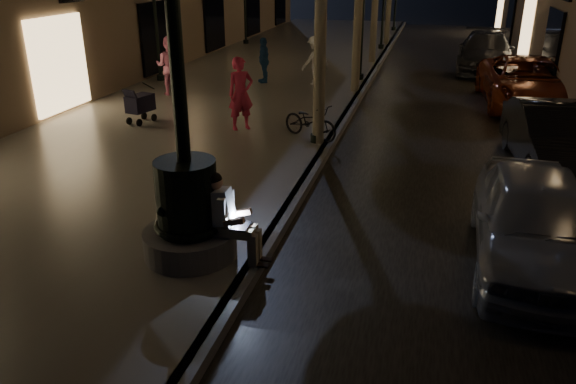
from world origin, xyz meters
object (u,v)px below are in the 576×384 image
(car_third, at_px, (526,83))
(pedestrian_blue, at_px, (264,60))
(car_front, at_px, (535,221))
(fountain_lamppost, at_px, (187,193))
(lamp_curb_a, at_px, (319,13))
(stroller, at_px, (140,103))
(pedestrian_red, at_px, (241,94))
(seated_man_laptop, at_px, (227,215))
(pedestrian_white, at_px, (316,60))
(car_second, at_px, (554,138))
(bicycle, at_px, (310,121))
(pedestrian_pink, at_px, (170,66))
(car_rear, at_px, (485,52))

(car_third, height_order, pedestrian_blue, pedestrian_blue)
(car_front, bearing_deg, fountain_lamppost, -163.11)
(lamp_curb_a, relative_size, car_third, 0.88)
(stroller, distance_m, car_third, 11.81)
(stroller, height_order, pedestrian_red, pedestrian_red)
(seated_man_laptop, relative_size, car_third, 0.25)
(car_third, relative_size, pedestrian_red, 2.91)
(lamp_curb_a, bearing_deg, pedestrian_white, 101.93)
(car_second, relative_size, pedestrian_red, 2.33)
(car_second, height_order, pedestrian_red, pedestrian_red)
(car_front, relative_size, bicycle, 2.62)
(pedestrian_red, distance_m, bicycle, 2.01)
(pedestrian_red, height_order, pedestrian_pink, pedestrian_pink)
(seated_man_laptop, xyz_separation_m, bicycle, (-0.13, 6.30, -0.29))
(car_rear, relative_size, bicycle, 3.28)
(stroller, bearing_deg, car_front, -15.73)
(car_third, distance_m, pedestrian_white, 6.96)
(car_front, relative_size, pedestrian_pink, 2.26)
(car_third, xyz_separation_m, car_rear, (-0.83, 6.14, 0.01))
(car_rear, distance_m, pedestrian_pink, 13.20)
(pedestrian_blue, bearing_deg, bicycle, -7.61)
(seated_man_laptop, xyz_separation_m, pedestrian_blue, (-3.21, 12.59, 0.07))
(car_third, bearing_deg, car_second, -94.66)
(pedestrian_red, distance_m, pedestrian_pink, 4.83)
(car_rear, relative_size, pedestrian_pink, 2.83)
(fountain_lamppost, height_order, lamp_curb_a, fountain_lamppost)
(lamp_curb_a, xyz_separation_m, pedestrian_pink, (-5.68, 3.92, -2.09))
(pedestrian_white, bearing_deg, stroller, 14.06)
(fountain_lamppost, bearing_deg, stroller, 123.29)
(bicycle, bearing_deg, lamp_curb_a, -116.73)
(pedestrian_white, xyz_separation_m, pedestrian_blue, (-1.88, -0.10, -0.05))
(pedestrian_red, bearing_deg, seated_man_laptop, -111.86)
(car_third, xyz_separation_m, pedestrian_pink, (-11.18, -2.05, 0.38))
(seated_man_laptop, relative_size, car_rear, 0.26)
(car_rear, bearing_deg, seated_man_laptop, -101.23)
(fountain_lamppost, relative_size, pedestrian_red, 2.78)
(fountain_lamppost, height_order, stroller, fountain_lamppost)
(pedestrian_white, relative_size, pedestrian_blue, 1.06)
(pedestrian_white, bearing_deg, car_rear, 175.73)
(lamp_curb_a, height_order, pedestrian_blue, lamp_curb_a)
(fountain_lamppost, bearing_deg, car_front, 14.85)
(pedestrian_blue, bearing_deg, car_rear, 91.00)
(car_front, distance_m, pedestrian_pink, 13.18)
(pedestrian_red, distance_m, pedestrian_blue, 6.06)
(fountain_lamppost, distance_m, pedestrian_red, 6.80)
(car_second, bearing_deg, bicycle, 171.98)
(car_second, xyz_separation_m, pedestrian_red, (-7.46, 0.69, 0.42))
(car_second, distance_m, bicycle, 5.56)
(fountain_lamppost, xyz_separation_m, car_third, (6.20, 11.97, -0.45))
(fountain_lamppost, distance_m, pedestrian_blue, 12.86)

